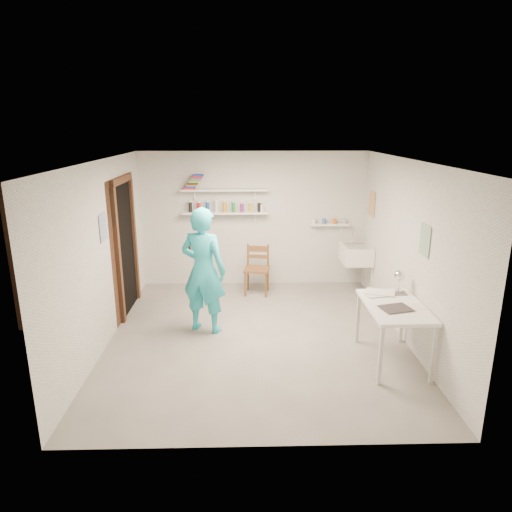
{
  "coord_description": "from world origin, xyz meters",
  "views": [
    {
      "loc": [
        -0.16,
        -5.76,
        2.81
      ],
      "look_at": [
        0.0,
        0.4,
        1.05
      ],
      "focal_mm": 32.0,
      "sensor_mm": 36.0,
      "label": 1
    }
  ],
  "objects_px": {
    "man": "(204,271)",
    "desk_lamp": "(400,275)",
    "wall_clock": "(199,246)",
    "wooden_chair": "(257,269)",
    "work_table": "(392,333)",
    "belfast_sink": "(356,254)"
  },
  "relations": [
    {
      "from": "man",
      "to": "wall_clock",
      "type": "bearing_deg",
      "value": -49.16
    },
    {
      "from": "belfast_sink",
      "to": "man",
      "type": "distance_m",
      "value": 2.88
    },
    {
      "from": "belfast_sink",
      "to": "wooden_chair",
      "type": "bearing_deg",
      "value": 179.95
    },
    {
      "from": "belfast_sink",
      "to": "work_table",
      "type": "xyz_separation_m",
      "value": [
        -0.11,
        -2.42,
        -0.33
      ]
    },
    {
      "from": "wall_clock",
      "to": "wooden_chair",
      "type": "relative_size",
      "value": 0.36
    },
    {
      "from": "wooden_chair",
      "to": "work_table",
      "type": "height_order",
      "value": "wooden_chair"
    },
    {
      "from": "wooden_chair",
      "to": "work_table",
      "type": "distance_m",
      "value": 2.9
    },
    {
      "from": "man",
      "to": "work_table",
      "type": "relative_size",
      "value": 1.58
    },
    {
      "from": "belfast_sink",
      "to": "wall_clock",
      "type": "relative_size",
      "value": 1.88
    },
    {
      "from": "wooden_chair",
      "to": "desk_lamp",
      "type": "distance_m",
      "value": 2.71
    },
    {
      "from": "man",
      "to": "desk_lamp",
      "type": "bearing_deg",
      "value": -170.97
    },
    {
      "from": "belfast_sink",
      "to": "wooden_chair",
      "type": "height_order",
      "value": "wooden_chair"
    },
    {
      "from": "belfast_sink",
      "to": "man",
      "type": "relative_size",
      "value": 0.34
    },
    {
      "from": "belfast_sink",
      "to": "work_table",
      "type": "relative_size",
      "value": 0.53
    },
    {
      "from": "man",
      "to": "wall_clock",
      "type": "height_order",
      "value": "man"
    },
    {
      "from": "wooden_chair",
      "to": "man",
      "type": "bearing_deg",
      "value": -109.36
    },
    {
      "from": "wall_clock",
      "to": "work_table",
      "type": "relative_size",
      "value": 0.28
    },
    {
      "from": "belfast_sink",
      "to": "wall_clock",
      "type": "height_order",
      "value": "wall_clock"
    },
    {
      "from": "man",
      "to": "work_table",
      "type": "xyz_separation_m",
      "value": [
        2.37,
        -0.96,
        -0.51
      ]
    },
    {
      "from": "man",
      "to": "work_table",
      "type": "bearing_deg",
      "value": 178.29
    },
    {
      "from": "man",
      "to": "wall_clock",
      "type": "distance_m",
      "value": 0.37
    },
    {
      "from": "man",
      "to": "work_table",
      "type": "height_order",
      "value": "man"
    }
  ]
}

